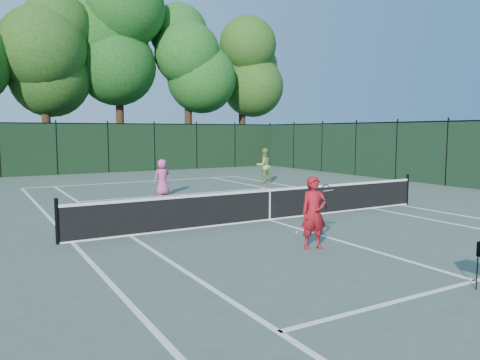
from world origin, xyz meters
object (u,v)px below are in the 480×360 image
player_green (264,166)px  coach (314,213)px  player_pink (162,177)px  loose_ball_midcourt (297,232)px

player_green → coach: bearing=66.5°
coach → player_pink: coach is taller
coach → player_pink: size_ratio=1.09×
player_pink → loose_ball_midcourt: size_ratio=21.39×
coach → player_pink: bearing=104.7°
coach → loose_ball_midcourt: bearing=82.9°
player_pink → loose_ball_midcourt: (0.39, -8.41, -0.69)m
player_green → loose_ball_midcourt: 11.61m
player_pink → player_green: 6.23m
coach → player_green: player_green is taller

